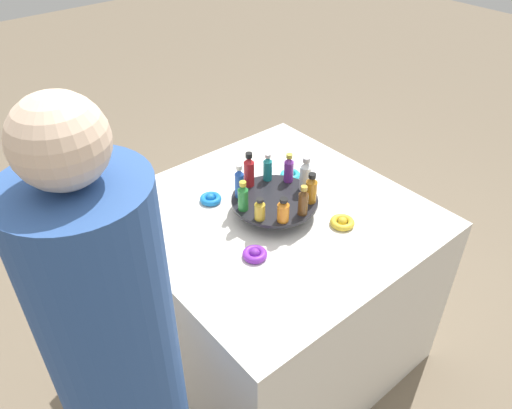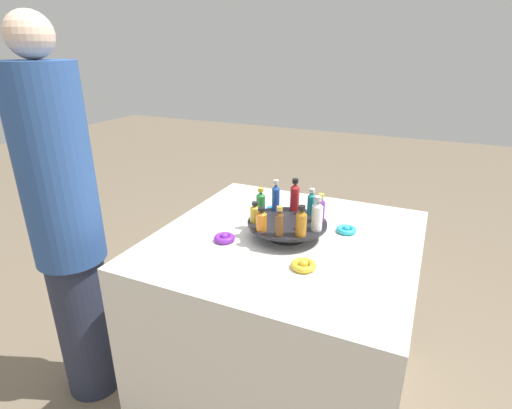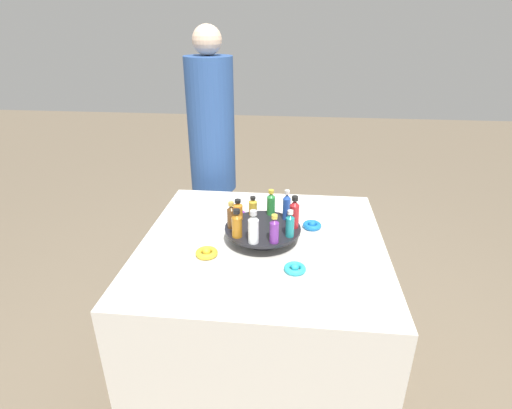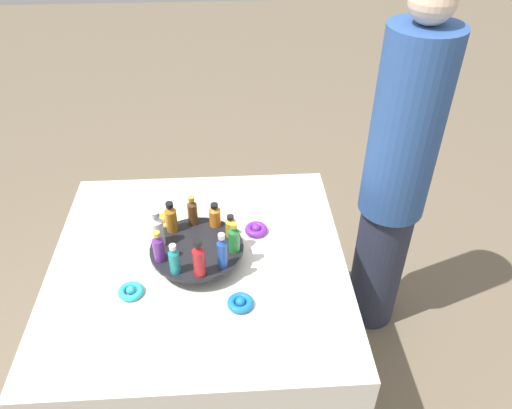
{
  "view_description": "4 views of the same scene",
  "coord_description": "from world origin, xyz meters",
  "px_view_note": "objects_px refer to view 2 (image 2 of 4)",
  "views": [
    {
      "loc": [
        1.1,
        -1.01,
        1.93
      ],
      "look_at": [
        0.07,
        -0.15,
        0.93
      ],
      "focal_mm": 35.0,
      "sensor_mm": 36.0,
      "label": 1
    },
    {
      "loc": [
        1.4,
        0.5,
        1.51
      ],
      "look_at": [
        0.05,
        -0.11,
        0.92
      ],
      "focal_mm": 28.0,
      "sensor_mm": 36.0,
      "label": 2
    },
    {
      "loc": [
        -0.13,
        1.49,
        1.64
      ],
      "look_at": [
        0.04,
        -0.08,
        0.91
      ],
      "focal_mm": 28.0,
      "sensor_mm": 36.0,
      "label": 3
    },
    {
      "loc": [
        -1.28,
        -0.13,
        2.01
      ],
      "look_at": [
        0.1,
        -0.21,
        0.94
      ],
      "focal_mm": 35.0,
      "sensor_mm": 36.0,
      "label": 4
    }
  ],
  "objects_px": {
    "bottle_teal": "(311,203)",
    "person_figure": "(67,228)",
    "bottle_green": "(261,202)",
    "ribbon_bow_blue": "(274,210)",
    "bottle_clear": "(317,215)",
    "bottle_purple": "(320,209)",
    "bottle_gold": "(255,213)",
    "bottle_red": "(295,196)",
    "ribbon_bow_teal": "(346,230)",
    "bottle_amber": "(301,222)",
    "bottle_blue": "(276,196)",
    "display_stand": "(287,226)",
    "bottle_orange": "(261,220)",
    "bottle_brown": "(279,222)",
    "ribbon_bow_purple": "(224,238)",
    "ribbon_bow_gold": "(303,265)"
  },
  "relations": [
    {
      "from": "bottle_teal",
      "to": "bottle_blue",
      "type": "bearing_deg",
      "value": -83.16
    },
    {
      "from": "bottle_orange",
      "to": "ribbon_bow_blue",
      "type": "xyz_separation_m",
      "value": [
        -0.33,
        -0.08,
        -0.1
      ]
    },
    {
      "from": "bottle_orange",
      "to": "ribbon_bow_purple",
      "type": "height_order",
      "value": "bottle_orange"
    },
    {
      "from": "bottle_gold",
      "to": "person_figure",
      "type": "relative_size",
      "value": 0.05
    },
    {
      "from": "bottle_amber",
      "to": "ribbon_bow_blue",
      "type": "relative_size",
      "value": 1.42
    },
    {
      "from": "ribbon_bow_gold",
      "to": "ribbon_bow_teal",
      "type": "distance_m",
      "value": 0.36
    },
    {
      "from": "bottle_teal",
      "to": "bottle_amber",
      "type": "height_order",
      "value": "bottle_amber"
    },
    {
      "from": "bottle_blue",
      "to": "bottle_purple",
      "type": "bearing_deg",
      "value": 78.84
    },
    {
      "from": "bottle_red",
      "to": "bottle_gold",
      "type": "height_order",
      "value": "bottle_red"
    },
    {
      "from": "bottle_orange",
      "to": "display_stand",
      "type": "bearing_deg",
      "value": 150.84
    },
    {
      "from": "bottle_red",
      "to": "person_figure",
      "type": "bearing_deg",
      "value": -57.25
    },
    {
      "from": "bottle_orange",
      "to": "bottle_amber",
      "type": "relative_size",
      "value": 0.78
    },
    {
      "from": "ribbon_bow_teal",
      "to": "person_figure",
      "type": "xyz_separation_m",
      "value": [
        0.52,
        -1.02,
        0.03
      ]
    },
    {
      "from": "bottle_green",
      "to": "ribbon_bow_blue",
      "type": "distance_m",
      "value": 0.22
    },
    {
      "from": "bottle_green",
      "to": "bottle_gold",
      "type": "bearing_deg",
      "value": 6.84
    },
    {
      "from": "bottle_green",
      "to": "display_stand",
      "type": "bearing_deg",
      "value": 78.84
    },
    {
      "from": "person_figure",
      "to": "ribbon_bow_gold",
      "type": "bearing_deg",
      "value": -15.25
    },
    {
      "from": "bottle_teal",
      "to": "ribbon_bow_blue",
      "type": "height_order",
      "value": "bottle_teal"
    },
    {
      "from": "bottle_brown",
      "to": "bottle_amber",
      "type": "relative_size",
      "value": 0.98
    },
    {
      "from": "bottle_purple",
      "to": "bottle_orange",
      "type": "height_order",
      "value": "bottle_purple"
    },
    {
      "from": "bottle_purple",
      "to": "ribbon_bow_gold",
      "type": "relative_size",
      "value": 1.34
    },
    {
      "from": "bottle_teal",
      "to": "ribbon_bow_purple",
      "type": "bearing_deg",
      "value": -47.32
    },
    {
      "from": "bottle_amber",
      "to": "ribbon_bow_teal",
      "type": "xyz_separation_m",
      "value": [
        -0.24,
        0.12,
        -0.11
      ]
    },
    {
      "from": "ribbon_bow_teal",
      "to": "ribbon_bow_blue",
      "type": "height_order",
      "value": "ribbon_bow_blue"
    },
    {
      "from": "ribbon_bow_purple",
      "to": "bottle_blue",
      "type": "bearing_deg",
      "value": 152.38
    },
    {
      "from": "bottle_blue",
      "to": "bottle_orange",
      "type": "bearing_deg",
      "value": 6.84
    },
    {
      "from": "bottle_gold",
      "to": "ribbon_bow_purple",
      "type": "bearing_deg",
      "value": -47.64
    },
    {
      "from": "display_stand",
      "to": "bottle_orange",
      "type": "height_order",
      "value": "bottle_orange"
    },
    {
      "from": "bottle_purple",
      "to": "ribbon_bow_blue",
      "type": "xyz_separation_m",
      "value": [
        -0.16,
        -0.26,
        -0.11
      ]
    },
    {
      "from": "bottle_teal",
      "to": "bottle_amber",
      "type": "distance_m",
      "value": 0.21
    },
    {
      "from": "bottle_red",
      "to": "ribbon_bow_teal",
      "type": "distance_m",
      "value": 0.26
    },
    {
      "from": "bottle_green",
      "to": "ribbon_bow_blue",
      "type": "bearing_deg",
      "value": -176.22
    },
    {
      "from": "bottle_clear",
      "to": "bottle_blue",
      "type": "relative_size",
      "value": 1.02
    },
    {
      "from": "ribbon_bow_purple",
      "to": "ribbon_bow_gold",
      "type": "height_order",
      "value": "ribbon_bow_purple"
    },
    {
      "from": "display_stand",
      "to": "bottle_brown",
      "type": "xyz_separation_m",
      "value": [
        0.13,
        0.02,
        0.07
      ]
    },
    {
      "from": "ribbon_bow_gold",
      "to": "bottle_clear",
      "type": "bearing_deg",
      "value": -176.22
    },
    {
      "from": "ribbon_bow_purple",
      "to": "ribbon_bow_blue",
      "type": "bearing_deg",
      "value": 168.48
    },
    {
      "from": "bottle_blue",
      "to": "bottle_teal",
      "type": "bearing_deg",
      "value": 96.84
    },
    {
      "from": "bottle_teal",
      "to": "person_figure",
      "type": "relative_size",
      "value": 0.07
    },
    {
      "from": "bottle_clear",
      "to": "bottle_purple",
      "type": "distance_m",
      "value": 0.08
    },
    {
      "from": "display_stand",
      "to": "bottle_purple",
      "type": "xyz_separation_m",
      "value": [
        -0.06,
        0.12,
        0.07
      ]
    },
    {
      "from": "bottle_clear",
      "to": "ribbon_bow_blue",
      "type": "distance_m",
      "value": 0.38
    },
    {
      "from": "bottle_red",
      "to": "bottle_brown",
      "type": "height_order",
      "value": "bottle_red"
    },
    {
      "from": "ribbon_bow_blue",
      "to": "ribbon_bow_purple",
      "type": "bearing_deg",
      "value": -11.52
    },
    {
      "from": "bottle_clear",
      "to": "ribbon_bow_purple",
      "type": "xyz_separation_m",
      "value": [
        0.12,
        -0.34,
        -0.12
      ]
    },
    {
      "from": "ribbon_bow_teal",
      "to": "ribbon_bow_blue",
      "type": "bearing_deg",
      "value": -101.52
    },
    {
      "from": "bottle_clear",
      "to": "bottle_green",
      "type": "height_order",
      "value": "bottle_clear"
    },
    {
      "from": "bottle_blue",
      "to": "ribbon_bow_teal",
      "type": "distance_m",
      "value": 0.33
    },
    {
      "from": "bottle_purple",
      "to": "ribbon_bow_purple",
      "type": "relative_size",
      "value": 1.41
    },
    {
      "from": "bottle_green",
      "to": "bottle_orange",
      "type": "relative_size",
      "value": 1.26
    }
  ]
}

